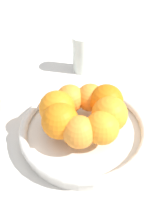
# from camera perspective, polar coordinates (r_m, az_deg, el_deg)

# --- Properties ---
(ground_plane) EXTENTS (4.00, 4.00, 0.00)m
(ground_plane) POSITION_cam_1_polar(r_m,az_deg,el_deg) (0.53, -0.00, -6.03)
(ground_plane) COLOR beige
(fruit_bowl) EXTENTS (0.30, 0.30, 0.04)m
(fruit_bowl) POSITION_cam_1_polar(r_m,az_deg,el_deg) (0.52, -0.00, -4.57)
(fruit_bowl) COLOR silver
(fruit_bowl) RESTS_ON ground_plane
(orange_pile) EXTENTS (0.20, 0.18, 0.08)m
(orange_pile) POSITION_cam_1_polar(r_m,az_deg,el_deg) (0.48, 0.06, 0.02)
(orange_pile) COLOR orange
(orange_pile) RESTS_ON fruit_bowl
(drinking_glass) EXTENTS (0.06, 0.06, 0.12)m
(drinking_glass) POSITION_cam_1_polar(r_m,az_deg,el_deg) (0.73, -0.44, 14.82)
(drinking_glass) COLOR silver
(drinking_glass) RESTS_ON ground_plane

